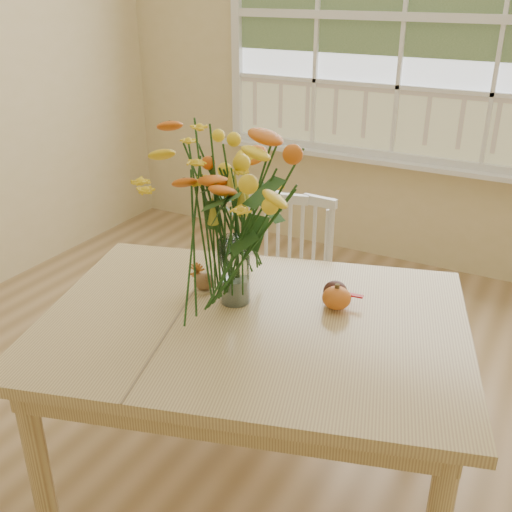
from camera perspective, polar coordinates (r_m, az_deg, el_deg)
The scene contains 9 objects.
floor at distance 2.52m, azimuth -4.62°, elevation -19.34°, with size 4.00×4.50×0.01m, color #9D794B.
wall_back at distance 3.90m, azimuth 13.81°, elevation 18.35°, with size 4.00×0.02×2.70m, color beige.
window at distance 3.85m, azimuth 13.93°, elevation 20.98°, with size 2.42×0.12×1.74m.
dining_table at distance 2.01m, azimuth -0.27°, elevation -8.29°, with size 1.60×1.34×0.74m.
windsor_chair at distance 2.71m, azimuth 2.74°, elevation -2.78°, with size 0.48×0.47×0.87m.
flower_vase at distance 1.93m, azimuth -2.13°, elevation 4.78°, with size 0.49×0.49×0.58m.
pumpkin at distance 2.02m, azimuth 7.68°, elevation -4.08°, with size 0.10×0.10×0.08m, color orange.
turkey_figurine at distance 2.12m, azimuth -4.97°, elevation -2.44°, with size 0.08×0.07×0.10m.
dark_gourd at distance 2.06m, azimuth 7.54°, elevation -3.48°, with size 0.13×0.11×0.07m.
Camera 1 is at (1.03, -1.49, 1.75)m, focal length 42.00 mm.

